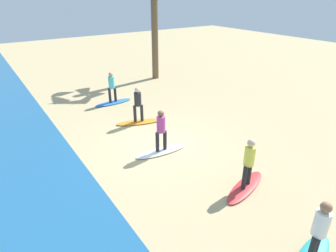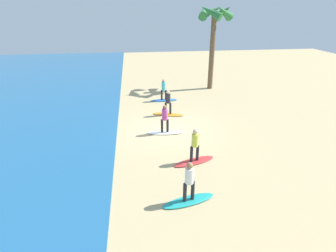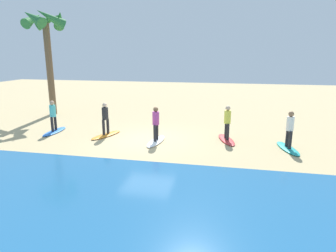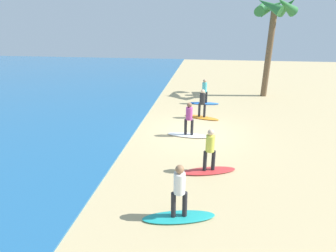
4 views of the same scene
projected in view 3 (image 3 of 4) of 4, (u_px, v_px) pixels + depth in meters
The scene contains 12 objects.
ground_plane at pixel (147, 140), 14.70m from camera, with size 60.00×60.00×0.00m, color tan.
surfboard_teal at pixel (288, 148), 13.29m from camera, with size 2.10×0.56×0.09m, color teal.
surfer_teal at pixel (290, 127), 13.06m from camera, with size 0.32×0.45×1.64m.
surfboard_red at pixel (226, 140), 14.63m from camera, with size 2.10×0.56×0.09m, color red.
surfer_red at pixel (227, 120), 14.40m from camera, with size 0.32×0.45×1.64m.
surfboard_white at pixel (156, 141), 14.37m from camera, with size 2.10×0.56×0.09m, color white.
surfer_white at pixel (156, 121), 14.13m from camera, with size 0.32×0.46×1.64m.
surfboard_orange at pixel (106, 135), 15.48m from camera, with size 2.10×0.56×0.09m, color orange.
surfer_orange at pixel (105, 116), 15.25m from camera, with size 0.32×0.44×1.64m.
surfboard_blue at pixel (55, 131), 16.16m from camera, with size 2.10×0.56×0.09m, color blue.
surfer_blue at pixel (53, 114), 15.93m from camera, with size 0.32×0.46×1.64m.
palm_tree at pixel (46, 30), 19.74m from camera, with size 2.88×3.03×7.07m.
Camera 3 is at (-3.91, 13.60, 4.17)m, focal length 31.90 mm.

